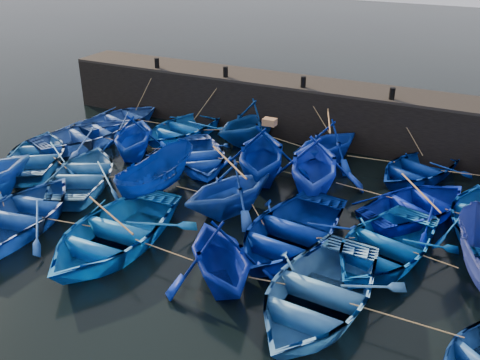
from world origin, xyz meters
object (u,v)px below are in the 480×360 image
at_px(wooden_crate, 270,122).
at_px(boat_8, 199,156).
at_px(boat_0, 122,118).
at_px(boat_13, 38,154).

bearing_deg(wooden_crate, boat_8, -179.84).
distance_m(boat_0, boat_8, 6.41).
bearing_deg(boat_13, wooden_crate, 164.14).
bearing_deg(boat_13, boat_8, 172.27).
xyz_separation_m(boat_8, boat_13, (-6.19, -3.02, 0.04)).
relative_size(boat_8, wooden_crate, 9.06).
xyz_separation_m(boat_0, boat_8, (5.95, -2.36, 0.00)).
height_order(boat_0, wooden_crate, wooden_crate).
relative_size(boat_0, boat_8, 1.00).
bearing_deg(boat_0, boat_8, 175.06).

